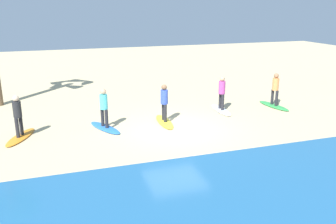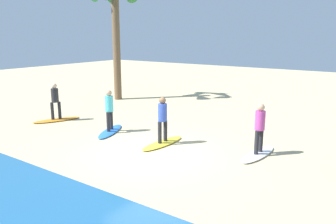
{
  "view_description": "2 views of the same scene",
  "coord_description": "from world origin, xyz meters",
  "views": [
    {
      "loc": [
        4.77,
        13.51,
        5.05
      ],
      "look_at": [
        0.36,
        0.12,
        0.81
      ],
      "focal_mm": 38.45,
      "sensor_mm": 36.0,
      "label": 1
    },
    {
      "loc": [
        -6.66,
        8.45,
        3.88
      ],
      "look_at": [
        0.0,
        -1.01,
        1.2
      ],
      "focal_mm": 36.25,
      "sensor_mm": 36.0,
      "label": 2
    }
  ],
  "objects": [
    {
      "name": "ground_plane",
      "position": [
        0.0,
        0.0,
        0.0
      ],
      "size": [
        60.0,
        60.0,
        0.0
      ],
      "primitive_type": "plane",
      "color": "#CCB789"
    },
    {
      "name": "surfboard_green",
      "position": [
        -5.95,
        -1.66,
        0.04
      ],
      "size": [
        0.81,
        2.15,
        0.09
      ],
      "primitive_type": "ellipsoid",
      "rotation": [
        0.0,
        0.0,
        1.69
      ],
      "color": "green",
      "rests_on": "ground"
    },
    {
      "name": "surfer_green",
      "position": [
        -5.95,
        -1.66,
        1.04
      ],
      "size": [
        0.32,
        0.46,
        1.64
      ],
      "color": "#232328",
      "rests_on": "surfboard_green"
    },
    {
      "name": "surfboard_white",
      "position": [
        -3.03,
        -1.82,
        0.04
      ],
      "size": [
        0.71,
        2.14,
        0.09
      ],
      "primitive_type": "ellipsoid",
      "rotation": [
        0.0,
        0.0,
        1.5
      ],
      "color": "white",
      "rests_on": "ground"
    },
    {
      "name": "surfer_white",
      "position": [
        -3.03,
        -1.82,
        1.04
      ],
      "size": [
        0.32,
        0.46,
        1.64
      ],
      "color": "#232328",
      "rests_on": "surfboard_white"
    },
    {
      "name": "surfboard_yellow",
      "position": [
        0.19,
        -0.93,
        0.04
      ],
      "size": [
        0.67,
        2.13,
        0.09
      ],
      "primitive_type": "ellipsoid",
      "rotation": [
        0.0,
        0.0,
        1.52
      ],
      "color": "yellow",
      "rests_on": "ground"
    },
    {
      "name": "surfer_yellow",
      "position": [
        0.19,
        -0.93,
        1.04
      ],
      "size": [
        0.32,
        0.46,
        1.64
      ],
      "color": "#232328",
      "rests_on": "surfboard_yellow"
    },
    {
      "name": "surfboard_blue",
      "position": [
        2.81,
        -0.94,
        0.04
      ],
      "size": [
        1.35,
        2.15,
        0.09
      ],
      "primitive_type": "ellipsoid",
      "rotation": [
        0.0,
        0.0,
        1.98
      ],
      "color": "blue",
      "rests_on": "ground"
    },
    {
      "name": "surfer_blue",
      "position": [
        2.81,
        -0.94,
        1.04
      ],
      "size": [
        0.32,
        0.43,
        1.64
      ],
      "color": "#232328",
      "rests_on": "surfboard_blue"
    },
    {
      "name": "surfboard_orange",
      "position": [
        6.14,
        -0.87,
        0.04
      ],
      "size": [
        1.34,
        2.15,
        0.09
      ],
      "primitive_type": "ellipsoid",
      "rotation": [
        0.0,
        0.0,
        1.17
      ],
      "color": "orange",
      "rests_on": "ground"
    },
    {
      "name": "surfer_orange",
      "position": [
        6.14,
        -0.87,
        1.04
      ],
      "size": [
        0.32,
        0.43,
        1.64
      ],
      "color": "#232328",
      "rests_on": "surfboard_orange"
    }
  ]
}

